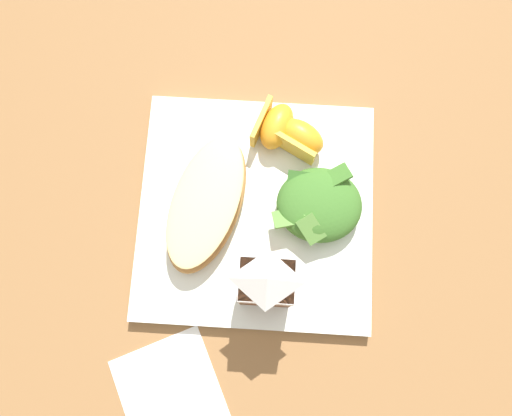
{
  "coord_description": "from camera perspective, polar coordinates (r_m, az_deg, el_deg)",
  "views": [
    {
      "loc": [
        -0.01,
        0.14,
        0.62
      ],
      "look_at": [
        0.0,
        0.0,
        0.03
      ],
      "focal_mm": 36.41,
      "sensor_mm": 36.0,
      "label": 1
    }
  ],
  "objects": [
    {
      "name": "orange_wedge_middle",
      "position": [
        0.63,
        2.15,
        8.99
      ],
      "size": [
        0.05,
        0.07,
        0.04
      ],
      "color": "orange",
      "rests_on": "white_plate"
    },
    {
      "name": "ground",
      "position": [
        0.64,
        -0.0,
        -0.52
      ],
      "size": [
        3.0,
        3.0,
        0.0
      ],
      "primitive_type": "plane",
      "color": "olive"
    },
    {
      "name": "milk_carton",
      "position": [
        0.55,
        1.15,
        -8.21
      ],
      "size": [
        0.06,
        0.04,
        0.11
      ],
      "color": "brown",
      "rests_on": "white_plate"
    },
    {
      "name": "orange_wedge_front",
      "position": [
        0.63,
        4.82,
        7.69
      ],
      "size": [
        0.07,
        0.06,
        0.04
      ],
      "color": "orange",
      "rests_on": "white_plate"
    },
    {
      "name": "white_plate",
      "position": [
        0.63,
        -0.0,
        -0.36
      ],
      "size": [
        0.28,
        0.28,
        0.02
      ],
      "primitive_type": "cube",
      "color": "white",
      "rests_on": "ground"
    },
    {
      "name": "cheesy_pizza_bread",
      "position": [
        0.61,
        -5.49,
        0.04
      ],
      "size": [
        0.12,
        0.18,
        0.04
      ],
      "color": "#B77F42",
      "rests_on": "white_plate"
    },
    {
      "name": "green_salad_pile",
      "position": [
        0.61,
        6.93,
        0.36
      ],
      "size": [
        0.11,
        0.1,
        0.04
      ],
      "color": "#3D7028",
      "rests_on": "white_plate"
    },
    {
      "name": "paper_napkin",
      "position": [
        0.63,
        -9.54,
        -19.07
      ],
      "size": [
        0.15,
        0.15,
        0.0
      ],
      "primitive_type": "cube",
      "rotation": [
        0.0,
        0.0,
        0.45
      ],
      "color": "white",
      "rests_on": "ground"
    }
  ]
}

